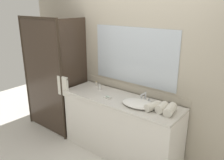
% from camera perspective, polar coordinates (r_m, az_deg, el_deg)
% --- Properties ---
extents(ground_plane, '(8.00, 8.00, 0.00)m').
position_cam_1_polar(ground_plane, '(3.74, 1.88, -17.43)').
color(ground_plane, silver).
extents(wall_back_with_mirror, '(4.40, 0.06, 2.60)m').
position_cam_1_polar(wall_back_with_mirror, '(3.44, 5.55, 3.34)').
color(wall_back_with_mirror, '#B2A893').
rests_on(wall_back_with_mirror, ground_plane).
extents(vanity_cabinet, '(1.80, 0.58, 0.90)m').
position_cam_1_polar(vanity_cabinet, '(3.51, 2.06, -11.37)').
color(vanity_cabinet, silver).
rests_on(vanity_cabinet, ground_plane).
extents(shower_enclosure, '(1.20, 0.59, 2.00)m').
position_cam_1_polar(shower_enclosure, '(3.99, -14.47, 0.81)').
color(shower_enclosure, '#2D2319').
rests_on(shower_enclosure, ground_plane).
extents(sink_basin, '(0.46, 0.32, 0.06)m').
position_cam_1_polar(sink_basin, '(3.09, 6.42, -5.73)').
color(sink_basin, white).
rests_on(sink_basin, vanity_cabinet).
extents(faucet, '(0.17, 0.15, 0.13)m').
position_cam_1_polar(faucet, '(3.23, 8.14, -4.47)').
color(faucet, silver).
rests_on(faucet, vanity_cabinet).
extents(soap_dish, '(0.10, 0.07, 0.04)m').
position_cam_1_polar(soap_dish, '(3.31, -1.13, -4.26)').
color(soap_dish, silver).
rests_on(soap_dish, vanity_cabinet).
extents(amenity_bottle_lotion, '(0.03, 0.03, 0.08)m').
position_cam_1_polar(amenity_bottle_lotion, '(3.81, -3.90, -0.91)').
color(amenity_bottle_lotion, silver).
rests_on(amenity_bottle_lotion, vanity_cabinet).
extents(amenity_bottle_conditioner, '(0.03, 0.03, 0.10)m').
position_cam_1_polar(amenity_bottle_conditioner, '(3.64, -3.09, -1.66)').
color(amenity_bottle_conditioner, white).
rests_on(amenity_bottle_conditioner, vanity_cabinet).
extents(rolled_towel_near_edge, '(0.15, 0.26, 0.11)m').
position_cam_1_polar(rolled_towel_near_edge, '(2.93, 14.20, -7.07)').
color(rolled_towel_near_edge, silver).
rests_on(rolled_towel_near_edge, vanity_cabinet).
extents(rolled_towel_middle, '(0.11, 0.20, 0.11)m').
position_cam_1_polar(rolled_towel_middle, '(2.98, 12.26, -6.62)').
color(rolled_towel_middle, silver).
rests_on(rolled_towel_middle, vanity_cabinet).
extents(rolled_towel_far_edge, '(0.15, 0.24, 0.10)m').
position_cam_1_polar(rolled_towel_far_edge, '(2.99, 10.03, -6.40)').
color(rolled_towel_far_edge, silver).
rests_on(rolled_towel_far_edge, vanity_cabinet).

